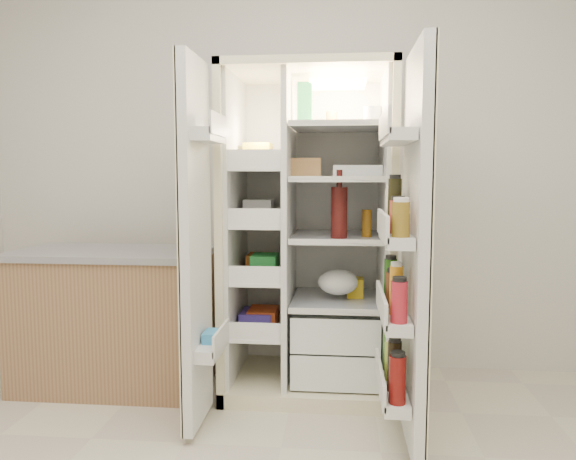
# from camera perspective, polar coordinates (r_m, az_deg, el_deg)

# --- Properties ---
(wall_back) EXTENTS (4.00, 0.02, 2.70)m
(wall_back) POSITION_cam_1_polar(r_m,az_deg,el_deg) (3.45, 1.26, 7.94)
(wall_back) COLOR beige
(wall_back) RESTS_ON floor
(refrigerator) EXTENTS (0.92, 0.70, 1.80)m
(refrigerator) POSITION_cam_1_polar(r_m,az_deg,el_deg) (3.13, 2.55, -2.98)
(refrigerator) COLOR beige
(refrigerator) RESTS_ON floor
(freezer_door) EXTENTS (0.15, 0.40, 1.72)m
(freezer_door) POSITION_cam_1_polar(r_m,az_deg,el_deg) (2.59, -9.57, -1.60)
(freezer_door) COLOR silver
(freezer_door) RESTS_ON floor
(fridge_door) EXTENTS (0.17, 0.58, 1.72)m
(fridge_door) POSITION_cam_1_polar(r_m,az_deg,el_deg) (2.44, 12.72, -2.75)
(fridge_door) COLOR silver
(fridge_door) RESTS_ON floor
(kitchen_counter) EXTENTS (1.10, 0.58, 0.80)m
(kitchen_counter) POSITION_cam_1_polar(r_m,az_deg,el_deg) (3.33, -17.66, -8.77)
(kitchen_counter) COLOR #936D49
(kitchen_counter) RESTS_ON floor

